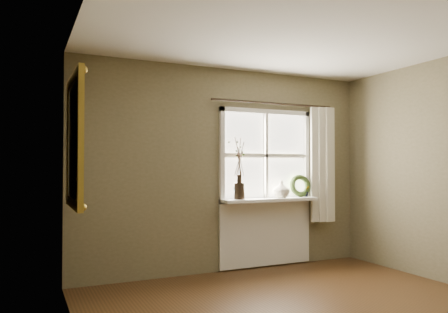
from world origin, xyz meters
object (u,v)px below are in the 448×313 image
dark_jug (239,191)px  wreath (300,188)px  cream_vase (282,189)px  gilt_mirror (74,141)px

dark_jug → wreath: bearing=2.4°
cream_vase → gilt_mirror: 2.80m
dark_jug → gilt_mirror: (-2.06, -0.57, 0.56)m
dark_jug → gilt_mirror: size_ratio=0.17×
gilt_mirror → dark_jug: bearing=15.4°
wreath → dark_jug: bearing=-172.5°
dark_jug → gilt_mirror: gilt_mirror is taller
dark_jug → cream_vase: bearing=0.0°
cream_vase → dark_jug: bearing=180.0°
cream_vase → gilt_mirror: bearing=-168.1°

